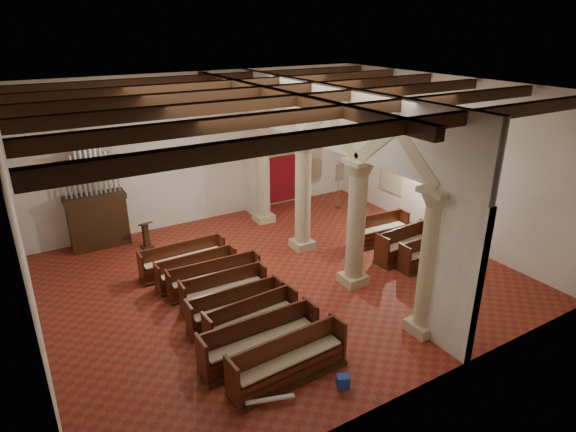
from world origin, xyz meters
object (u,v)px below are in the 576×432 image
(lectern, at_px, (146,237))
(processional_banner, at_px, (339,192))
(aisle_pew_0, at_px, (425,258))
(nave_pew_0, at_px, (289,366))
(pipe_organ, at_px, (97,211))

(lectern, relative_size, processional_banner, 0.48)
(lectern, relative_size, aisle_pew_0, 0.55)
(processional_banner, relative_size, nave_pew_0, 0.74)
(pipe_organ, bearing_deg, nave_pew_0, -77.02)
(lectern, xyz_separation_m, aisle_pew_0, (7.67, -6.28, -0.11))
(processional_banner, xyz_separation_m, aisle_pew_0, (-0.81, -5.97, -0.44))
(processional_banner, relative_size, aisle_pew_0, 1.13)
(lectern, bearing_deg, pipe_organ, 131.01)
(lectern, distance_m, aisle_pew_0, 9.91)
(aisle_pew_0, bearing_deg, lectern, 141.51)
(pipe_organ, relative_size, lectern, 4.12)
(aisle_pew_0, bearing_deg, processional_banner, 83.15)
(nave_pew_0, bearing_deg, pipe_organ, 100.19)
(lectern, bearing_deg, processional_banner, -13.26)
(processional_banner, bearing_deg, pipe_organ, 161.55)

